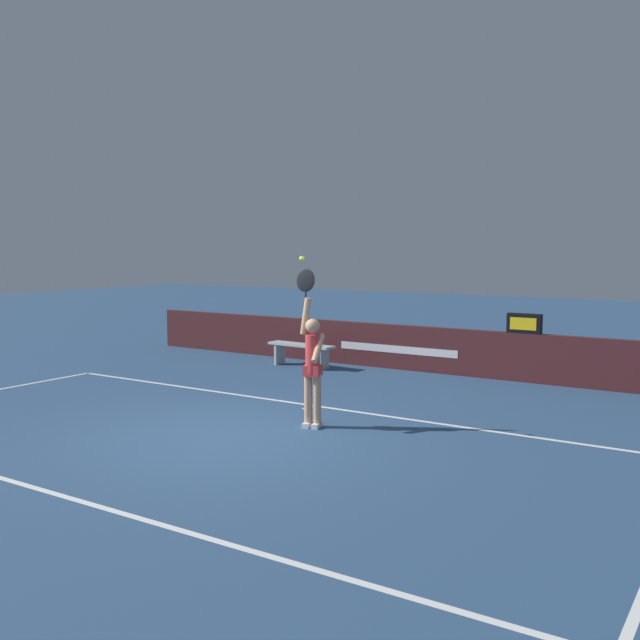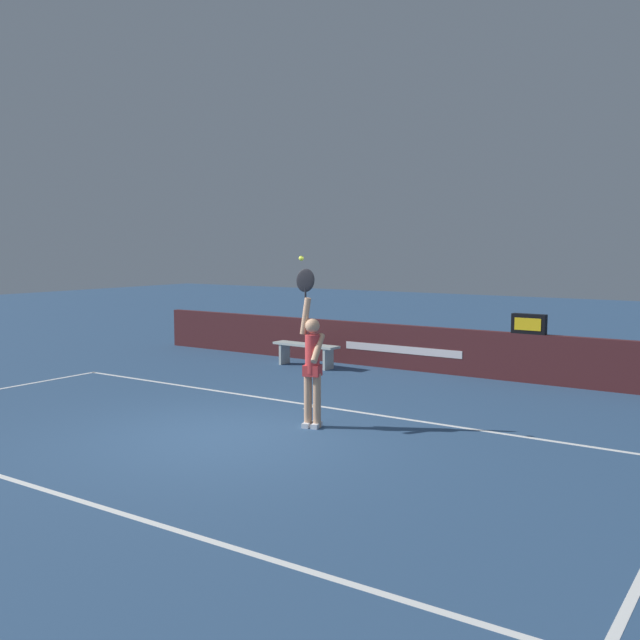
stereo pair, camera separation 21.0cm
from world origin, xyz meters
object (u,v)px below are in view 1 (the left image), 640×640
Objects in this scene: tennis_ball at (302,258)px; courtside_bench_near at (301,349)px; speed_display at (524,323)px; tennis_player at (312,363)px.

tennis_ball is 5.87m from courtside_bench_near.
courtside_bench_near is (-3.10, 4.53, -2.09)m from tennis_ball.
tennis_player reaches higher than speed_display.
tennis_ball is 0.04× the size of courtside_bench_near.
tennis_player is 5.31m from courtside_bench_near.
tennis_player is 33.04× the size of tennis_ball.
tennis_player is at bearing -54.00° from courtside_bench_near.
tennis_player is 1.54m from tennis_ball.
speed_display is 5.42m from tennis_player.
courtside_bench_near is at bearing 124.39° from tennis_ball.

